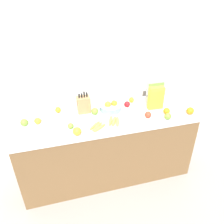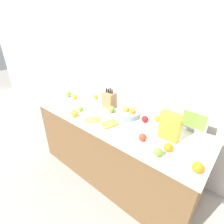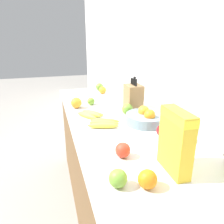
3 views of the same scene
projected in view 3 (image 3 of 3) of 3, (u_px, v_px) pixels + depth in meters
ground_plane at (121, 217)px, 1.85m from camera, size 14.00×14.00×0.00m
wall_back at (199, 59)px, 1.58m from camera, size 9.00×0.06×2.60m
counter at (121, 173)px, 1.71m from camera, size 2.12×0.74×0.89m
knife_block at (133, 97)px, 1.78m from camera, size 0.15×0.12×0.30m
cereal_box at (176, 139)px, 0.94m from camera, size 0.20×0.07×0.29m
fruit_bowl at (146, 118)px, 1.50m from camera, size 0.28×0.28×0.12m
banana_bunch_left at (104, 123)px, 1.46m from camera, size 0.17×0.23×0.04m
banana_bunch_right at (90, 114)px, 1.63m from camera, size 0.21×0.20×0.03m
apple_middle at (100, 87)px, 2.39m from camera, size 0.08×0.08×0.08m
apple_rear at (118, 178)px, 0.87m from camera, size 0.08×0.08×0.08m
apple_near_bananas at (163, 131)px, 1.30m from camera, size 0.08×0.08×0.08m
apple_front at (91, 101)px, 1.90m from camera, size 0.07×0.07×0.07m
apple_by_knife_block at (127, 109)px, 1.67m from camera, size 0.08×0.08×0.08m
apple_rightmost at (123, 150)px, 1.08m from camera, size 0.08×0.08×0.08m
orange_near_bowl at (103, 90)px, 2.26m from camera, size 0.07×0.07×0.07m
orange_by_cereal at (76, 103)px, 1.81m from camera, size 0.09×0.09×0.09m
orange_front_right at (147, 179)px, 0.86m from camera, size 0.08×0.08×0.08m
orange_front_center at (187, 136)px, 1.25m from camera, size 0.07×0.07×0.07m
orange_back_center at (128, 95)px, 2.10m from camera, size 0.07×0.07×0.07m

